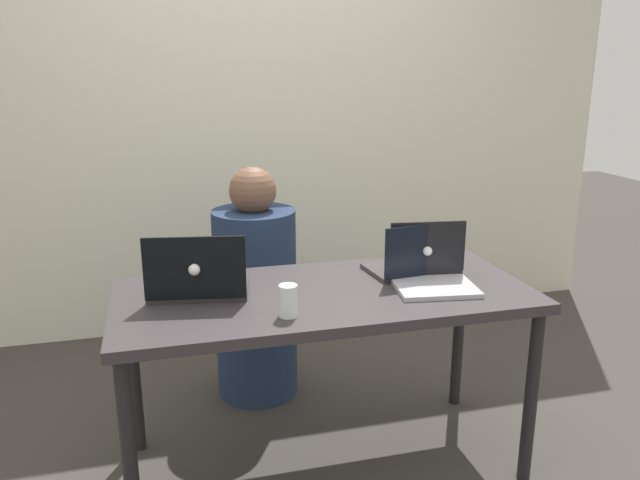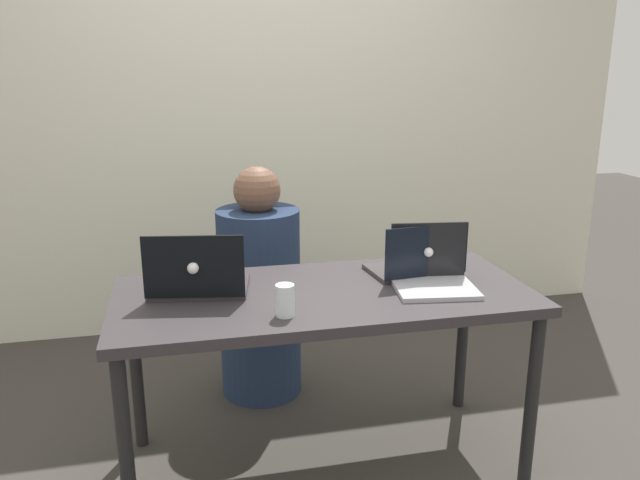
% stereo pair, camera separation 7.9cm
% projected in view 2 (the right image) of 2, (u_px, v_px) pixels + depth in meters
% --- Properties ---
extents(ground_plane, '(12.00, 12.00, 0.00)m').
position_uv_depth(ground_plane, '(324.00, 462.00, 2.55)').
color(ground_plane, '#3A3631').
extents(back_wall, '(4.50, 0.10, 2.48)m').
position_uv_depth(back_wall, '(264.00, 123.00, 3.69)').
color(back_wall, silver).
rests_on(back_wall, ground).
extents(desk, '(1.56, 0.70, 0.75)m').
position_uv_depth(desk, '(324.00, 309.00, 2.37)').
color(desk, '#312D2F').
rests_on(desk, ground).
extents(person_at_center, '(0.49, 0.49, 1.12)m').
position_uv_depth(person_at_center, '(260.00, 295.00, 3.00)').
color(person_at_center, '#21304D').
rests_on(person_at_center, ground).
extents(laptop_front_right, '(0.33, 0.29, 0.23)m').
position_uv_depth(laptop_front_right, '(433.00, 274.00, 2.37)').
color(laptop_front_right, '#B5B4BB').
rests_on(laptop_front_right, desk).
extents(laptop_back_left, '(0.40, 0.32, 0.25)m').
position_uv_depth(laptop_back_left, '(198.00, 280.00, 2.30)').
color(laptop_back_left, '#3D3539').
rests_on(laptop_back_left, desk).
extents(laptop_back_right, '(0.38, 0.28, 0.22)m').
position_uv_depth(laptop_back_right, '(417.00, 263.00, 2.52)').
color(laptop_back_right, '#3C3838').
rests_on(laptop_back_right, desk).
extents(water_glass_left, '(0.06, 0.06, 0.11)m').
position_uv_depth(water_glass_left, '(285.00, 302.00, 2.10)').
color(water_glass_left, white).
rests_on(water_glass_left, desk).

